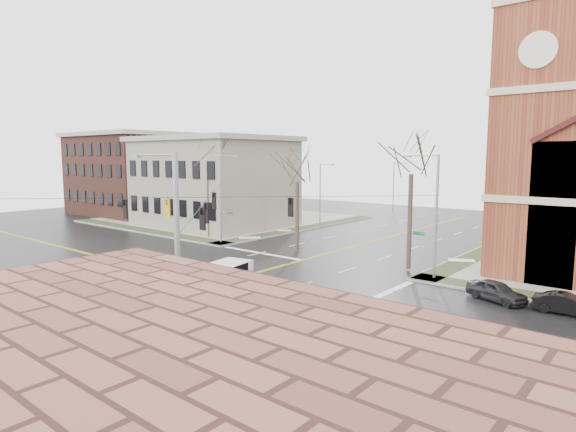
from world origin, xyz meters
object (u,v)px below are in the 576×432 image
Objects in this scene: parked_car_b at (567,304)px; signal_pole_nw at (221,196)px; cargo_van at (219,278)px; tree_nw_far at (208,161)px; signal_pole_se at (175,270)px; streetlight_north_b at (394,185)px; streetlight_north_a at (321,192)px; tree_ne at (411,168)px; tree_nw_near at (297,177)px; parked_car_a at (496,291)px; signal_pole_ne at (434,213)px.

signal_pole_nw is at bearing 82.34° from parked_car_b.
parked_car_b is at bearing 19.78° from cargo_van.
signal_pole_se is at bearing -42.89° from tree_nw_far.
signal_pole_nw is 0.77× the size of tree_nw_far.
streetlight_north_b is 2.21× the size of parked_car_b.
signal_pole_nw is at bearing -92.32° from streetlight_north_a.
tree_nw_far reaches higher than tree_ne.
signal_pole_se is at bearing -45.45° from signal_pole_nw.
cargo_van is at bearing 131.18° from signal_pole_se.
signal_pole_se is 1.12× the size of streetlight_north_b.
signal_pole_se is 45.20m from streetlight_north_a.
streetlight_north_b is 0.82× the size of tree_nw_near.
streetlight_north_a and streetlight_north_b have the same top height.
tree_nw_near is (8.47, 1.84, 2.10)m from signal_pole_nw.
tree_nw_near reaches higher than parked_car_a.
tree_ne is at bearing 4.01° from signal_pole_nw.
tree_ne is (20.11, 1.41, 3.18)m from signal_pole_nw.
streetlight_north_b is at bearing 90.00° from streetlight_north_a.
tree_nw_near is 0.86× the size of tree_ne.
signal_pole_se is at bearing -84.07° from tree_ne.
streetlight_north_b is at bearing 82.67° from tree_nw_far.
parked_car_a is at bearing 85.94° from parked_car_b.
streetlight_north_a is at bearing -90.00° from streetlight_north_b.
parked_car_a is at bearing 75.39° from signal_pole_se.
tree_ne is at bearing -37.82° from streetlight_north_a.
tree_nw_near reaches higher than parked_car_b.
streetlight_north_a is 24.88m from tree_ne.
parked_car_b is 14.56m from tree_ne.
tree_ne is (19.44, -15.09, 3.66)m from streetlight_north_a.
tree_ne reaches higher than cargo_van.
tree_ne is at bearing 56.70° from cargo_van.
signal_pole_nw is at bearing -175.99° from tree_ne.
tree_ne reaches higher than streetlight_north_b.
tree_ne reaches higher than signal_pole_nw.
signal_pole_se reaches higher than parked_car_a.
signal_pole_ne is 26.75m from tree_nw_far.
signal_pole_se is 0.77× the size of tree_nw_far.
parked_car_b is 36.81m from tree_nw_far.
signal_pole_nw is 20.41m from tree_ne.
streetlight_north_a is 16.81m from tree_nw_near.
parked_car_b is (17.88, 10.43, -0.64)m from cargo_van.
tree_nw_near is at bearing 99.79° from cargo_van.
tree_nw_near is at bearing 1.18° from tree_nw_far.
streetlight_north_b is 0.68× the size of tree_nw_far.
parked_car_a is at bearing -7.51° from tree_nw_far.
streetlight_north_b is 40.28m from tree_ne.
streetlight_north_a is 0.82× the size of tree_nw_near.
signal_pole_ne is 2.37× the size of parked_car_a.
streetlight_north_a is (0.67, 16.50, -0.48)m from signal_pole_nw.
tree_nw_near is at bearing 177.88° from tree_ne.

